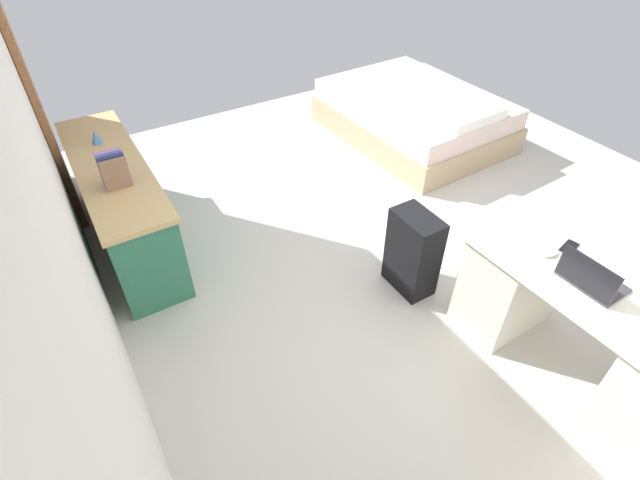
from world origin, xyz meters
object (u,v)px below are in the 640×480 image
Objects in this scene: bed at (414,115)px; figurine_small at (96,137)px; credenza at (122,204)px; suitcase_black at (413,253)px; cell_phone_by_mouse at (569,247)px; desk at (581,326)px; laptop at (590,279)px; computer_mouse at (551,253)px.

bed is 3.17m from figurine_small.
figurine_small reaches higher than bed.
suitcase_black is at bearing -134.50° from credenza.
cell_phone_by_mouse is 3.39m from figurine_small.
desk is 0.75× the size of bed.
figurine_small is at bearing 33.36° from desk.
credenza is 3.12m from bed.
credenza is at bearing 28.50° from cell_phone_by_mouse.
figurine_small reaches higher than suitcase_black.
credenza is at bearing 35.92° from laptop.
desk is at bearing 150.14° from cell_phone_by_mouse.
figurine_small is (1.93, 1.60, 0.46)m from suitcase_black.
laptop is (-1.01, -0.27, 0.47)m from suitcase_black.
laptop is (0.04, 0.09, 0.40)m from desk.
laptop is 2.87× the size of figurine_small.
laptop is (-2.59, -1.87, 0.42)m from credenza.
laptop is at bearing -164.79° from suitcase_black.
suitcase_black is 0.92m from computer_mouse.
suitcase_black is 1.15m from laptop.
computer_mouse is 0.91× the size of figurine_small.
credenza is 2.25m from suitcase_black.
laptop is at bearing -147.48° from figurine_small.
credenza is 0.92× the size of bed.
figurine_small is (2.94, 1.88, -0.00)m from laptop.
desk is at bearing -146.64° from figurine_small.
credenza is (2.63, 1.96, -0.02)m from desk.
desk is 3.06m from bed.
computer_mouse is 0.74× the size of cell_phone_by_mouse.
bed is 2.85m from computer_mouse.
computer_mouse reaches higher than cell_phone_by_mouse.
laptop reaches higher than bed.
cell_phone_by_mouse is at bearing -142.75° from figurine_small.
credenza is 3.22m from laptop.
laptop is at bearing -144.08° from credenza.
laptop is (-2.79, 1.24, 0.54)m from bed.
credenza is at bearing 36.75° from desk.
credenza is at bearing 37.83° from computer_mouse.
cell_phone_by_mouse is 1.24× the size of figurine_small.
suitcase_black is 1.99× the size of laptop.
cell_phone_by_mouse is at bearing -149.56° from suitcase_black.
bed is at bearing -24.01° from laptop.
bed is at bearing -35.38° from cell_phone_by_mouse.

